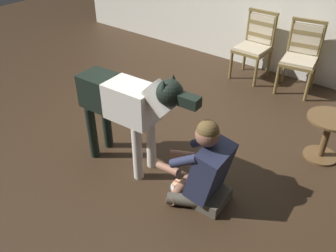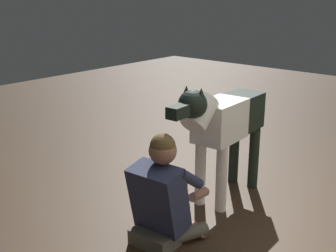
{
  "view_description": "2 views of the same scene",
  "coord_description": "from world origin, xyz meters",
  "px_view_note": "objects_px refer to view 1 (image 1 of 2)",
  "views": [
    {
      "loc": [
        2.1,
        -2.48,
        2.42
      ],
      "look_at": [
        0.42,
        -0.34,
        0.59
      ],
      "focal_mm": 37.58,
      "sensor_mm": 36.0,
      "label": 1
    },
    {
      "loc": [
        3.18,
        1.62,
        1.88
      ],
      "look_at": [
        0.7,
        -0.53,
        0.86
      ],
      "focal_mm": 47.45,
      "sensor_mm": 36.0,
      "label": 2
    }
  ],
  "objects_px": {
    "dining_chair_left_of_pair": "(256,42)",
    "large_dog": "(127,104)",
    "dining_chair_right_of_pair": "(302,53)",
    "round_side_table": "(327,134)",
    "hot_dog_on_plate": "(181,186)",
    "person_sitting_on_floor": "(205,169)"
  },
  "relations": [
    {
      "from": "dining_chair_left_of_pair",
      "to": "large_dog",
      "type": "relative_size",
      "value": 0.67
    },
    {
      "from": "dining_chair_right_of_pair",
      "to": "dining_chair_left_of_pair",
      "type": "bearing_deg",
      "value": 179.91
    },
    {
      "from": "dining_chair_left_of_pair",
      "to": "round_side_table",
      "type": "xyz_separation_m",
      "value": [
        1.52,
        -1.35,
        -0.24
      ]
    },
    {
      "from": "hot_dog_on_plate",
      "to": "round_side_table",
      "type": "bearing_deg",
      "value": 55.87
    },
    {
      "from": "person_sitting_on_floor",
      "to": "dining_chair_right_of_pair",
      "type": "bearing_deg",
      "value": 93.68
    },
    {
      "from": "dining_chair_left_of_pair",
      "to": "dining_chair_right_of_pair",
      "type": "xyz_separation_m",
      "value": [
        0.69,
        -0.0,
        0.0
      ]
    },
    {
      "from": "dining_chair_right_of_pair",
      "to": "person_sitting_on_floor",
      "type": "height_order",
      "value": "dining_chair_right_of_pair"
    },
    {
      "from": "person_sitting_on_floor",
      "to": "hot_dog_on_plate",
      "type": "height_order",
      "value": "person_sitting_on_floor"
    },
    {
      "from": "hot_dog_on_plate",
      "to": "dining_chair_right_of_pair",
      "type": "bearing_deg",
      "value": 88.49
    },
    {
      "from": "dining_chair_right_of_pair",
      "to": "hot_dog_on_plate",
      "type": "xyz_separation_m",
      "value": [
        -0.07,
        -2.68,
        -0.52
      ]
    },
    {
      "from": "large_dog",
      "to": "hot_dog_on_plate",
      "type": "xyz_separation_m",
      "value": [
        0.62,
        0.04,
        -0.72
      ]
    },
    {
      "from": "dining_chair_left_of_pair",
      "to": "large_dog",
      "type": "bearing_deg",
      "value": -90.01
    },
    {
      "from": "person_sitting_on_floor",
      "to": "large_dog",
      "type": "xyz_separation_m",
      "value": [
        -0.86,
        -0.05,
        0.38
      ]
    },
    {
      "from": "dining_chair_right_of_pair",
      "to": "person_sitting_on_floor",
      "type": "xyz_separation_m",
      "value": [
        0.17,
        -2.67,
        -0.18
      ]
    },
    {
      "from": "large_dog",
      "to": "dining_chair_left_of_pair",
      "type": "bearing_deg",
      "value": 89.99
    },
    {
      "from": "dining_chair_left_of_pair",
      "to": "hot_dog_on_plate",
      "type": "height_order",
      "value": "dining_chair_left_of_pair"
    },
    {
      "from": "dining_chair_right_of_pair",
      "to": "large_dog",
      "type": "xyz_separation_m",
      "value": [
        -0.69,
        -2.72,
        0.2
      ]
    },
    {
      "from": "large_dog",
      "to": "hot_dog_on_plate",
      "type": "relative_size",
      "value": 6.99
    },
    {
      "from": "hot_dog_on_plate",
      "to": "person_sitting_on_floor",
      "type": "bearing_deg",
      "value": 3.4
    },
    {
      "from": "large_dog",
      "to": "hot_dog_on_plate",
      "type": "distance_m",
      "value": 0.95
    },
    {
      "from": "dining_chair_left_of_pair",
      "to": "large_dog",
      "type": "distance_m",
      "value": 2.73
    },
    {
      "from": "dining_chair_right_of_pair",
      "to": "hot_dog_on_plate",
      "type": "bearing_deg",
      "value": -91.51
    }
  ]
}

